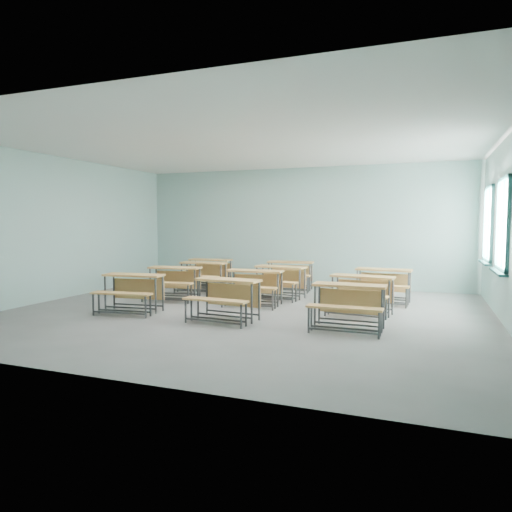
# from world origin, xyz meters

# --- Properties ---
(room) EXTENTS (9.04, 8.04, 3.24)m
(room) POSITION_xyz_m (0.08, 0.03, 1.60)
(room) COLOR gray
(room) RESTS_ON ground
(desk_unit_r0c0) EXTENTS (1.25, 0.91, 0.73)m
(desk_unit_r0c0) POSITION_xyz_m (-2.04, -0.75, 0.49)
(desk_unit_r0c0) COLOR #C88D48
(desk_unit_r0c0) RESTS_ON ground
(desk_unit_r0c1) EXTENTS (1.22, 0.86, 0.73)m
(desk_unit_r0c1) POSITION_xyz_m (-0.03, -0.79, 0.49)
(desk_unit_r0c1) COLOR #C88D48
(desk_unit_r0c1) RESTS_ON ground
(desk_unit_r0c2) EXTENTS (1.17, 0.79, 0.73)m
(desk_unit_r0c2) POSITION_xyz_m (2.10, -0.72, 0.49)
(desk_unit_r0c2) COLOR #C88D48
(desk_unit_r0c2) RESTS_ON ground
(desk_unit_r1c0) EXTENTS (1.25, 0.92, 0.73)m
(desk_unit_r1c0) POSITION_xyz_m (-2.04, 0.80, 0.49)
(desk_unit_r1c0) COLOR #C88D48
(desk_unit_r1c0) RESTS_ON ground
(desk_unit_r1c1) EXTENTS (1.21, 0.85, 0.73)m
(desk_unit_r1c1) POSITION_xyz_m (-0.11, 0.79, 0.49)
(desk_unit_r1c1) COLOR #C88D48
(desk_unit_r1c1) RESTS_ON ground
(desk_unit_r1c2) EXTENTS (1.26, 0.93, 0.73)m
(desk_unit_r1c2) POSITION_xyz_m (2.12, 0.58, 0.49)
(desk_unit_r1c2) COLOR #C88D48
(desk_unit_r1c2) RESTS_ON ground
(desk_unit_r2c0) EXTENTS (1.20, 0.84, 0.73)m
(desk_unit_r2c0) POSITION_xyz_m (-2.00, 2.11, 0.49)
(desk_unit_r2c0) COLOR #C88D48
(desk_unit_r2c0) RESTS_ON ground
(desk_unit_r2c1) EXTENTS (1.25, 0.91, 0.73)m
(desk_unit_r2c1) POSITION_xyz_m (0.12, 1.81, 0.49)
(desk_unit_r2c1) COLOR #C88D48
(desk_unit_r2c1) RESTS_ON ground
(desk_unit_r2c2) EXTENTS (1.21, 0.85, 0.73)m
(desk_unit_r2c2) POSITION_xyz_m (2.39, 2.00, 0.49)
(desk_unit_r2c2) COLOR #C88D48
(desk_unit_r2c2) RESTS_ON ground
(desk_unit_r3c0) EXTENTS (1.18, 0.81, 0.73)m
(desk_unit_r3c0) POSITION_xyz_m (-2.28, 3.05, 0.49)
(desk_unit_r3c0) COLOR #C88D48
(desk_unit_r3c0) RESTS_ON ground
(desk_unit_r3c1) EXTENTS (1.23, 0.88, 0.73)m
(desk_unit_r3c1) POSITION_xyz_m (-0.01, 3.11, 0.49)
(desk_unit_r3c1) COLOR #C88D48
(desk_unit_r3c1) RESTS_ON ground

